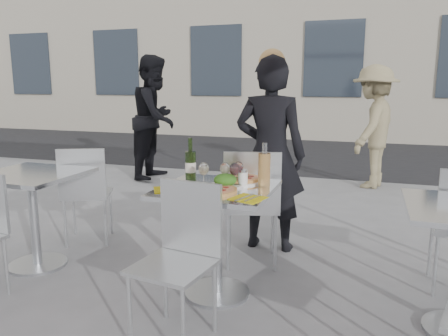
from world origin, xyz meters
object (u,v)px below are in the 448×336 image
(sugar_shaker, at_px, (243,178))
(napkin_left, at_px, (168,189))
(chair_far, at_px, (252,199))
(wine_bottle, at_px, (191,164))
(side_table_left, at_px, (32,200))
(pizza_far, at_px, (241,179))
(pizza_near, at_px, (213,190))
(salad_plate, at_px, (225,181))
(pedestrian_b, at_px, (373,127))
(napkin_right, at_px, (248,198))
(main_table, at_px, (217,218))
(wineglass_white_a, at_px, (204,170))
(wineglass_white_b, at_px, (225,169))
(carafe, at_px, (264,169))
(chair_near, at_px, (181,247))
(wineglass_red_a, at_px, (234,170))
(wineglass_red_b, at_px, (238,169))
(woman_diner, at_px, (270,155))
(pedestrian_a, at_px, (155,118))

(sugar_shaker, height_order, napkin_left, sugar_shaker)
(chair_far, height_order, wine_bottle, wine_bottle)
(side_table_left, relative_size, pizza_far, 2.41)
(pizza_near, distance_m, salad_plate, 0.16)
(pedestrian_b, relative_size, napkin_right, 7.41)
(main_table, xyz_separation_m, pedestrian_b, (0.97, 3.67, 0.29))
(wineglass_white_a, bearing_deg, pizza_near, -49.35)
(salad_plate, relative_size, wineglass_white_b, 1.40)
(pedestrian_b, relative_size, salad_plate, 7.58)
(main_table, distance_m, carafe, 0.45)
(chair_far, distance_m, chair_near, 1.02)
(wineglass_white_b, height_order, wineglass_red_a, same)
(pizza_far, xyz_separation_m, wineglass_red_b, (0.01, -0.10, 0.09))
(carafe, bearing_deg, wineglass_red_b, -179.74)
(wine_bottle, bearing_deg, woman_diner, 65.05)
(chair_far, height_order, wineglass_white_b, chair_far)
(chair_near, height_order, wineglass_red_a, wineglass_red_a)
(woman_diner, bearing_deg, pedestrian_a, -45.49)
(main_table, relative_size, wineglass_red_b, 4.76)
(chair_near, height_order, sugar_shaker, chair_near)
(wineglass_red_a, bearing_deg, pedestrian_b, 76.48)
(chair_near, xyz_separation_m, napkin_right, (0.31, 0.28, 0.24))
(carafe, distance_m, sugar_shaker, 0.15)
(carafe, relative_size, wineglass_red_b, 1.84)
(pizza_far, distance_m, napkin_right, 0.46)
(pedestrian_b, bearing_deg, wine_bottle, -2.95)
(main_table, relative_size, chair_near, 0.86)
(woman_diner, distance_m, sugar_shaker, 0.87)
(carafe, height_order, wineglass_white_a, carafe)
(side_table_left, bearing_deg, chair_far, 18.12)
(pedestrian_a, relative_size, wineglass_red_b, 11.61)
(side_table_left, bearing_deg, pizza_far, 7.65)
(chair_far, xyz_separation_m, wineglass_red_a, (0.00, -0.46, 0.31))
(pizza_far, height_order, wineglass_red_a, wineglass_red_a)
(pedestrian_a, height_order, carafe, pedestrian_a)
(sugar_shaker, bearing_deg, pedestrian_a, 125.56)
(pizza_far, distance_m, sugar_shaker, 0.13)
(woman_diner, distance_m, wine_bottle, 0.91)
(chair_far, relative_size, sugar_shaker, 8.67)
(chair_near, height_order, salad_plate, chair_near)
(pizza_near, distance_m, carafe, 0.38)
(side_table_left, bearing_deg, napkin_left, -7.47)
(main_table, bearing_deg, wineglass_red_b, 46.31)
(chair_far, relative_size, salad_plate, 4.22)
(salad_plate, height_order, wineglass_white_a, wineglass_white_a)
(carafe, distance_m, napkin_right, 0.35)
(chair_far, relative_size, pizza_near, 3.01)
(side_table_left, relative_size, wineglass_white_b, 4.76)
(side_table_left, distance_m, wineglass_white_b, 1.57)
(main_table, height_order, side_table_left, same)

